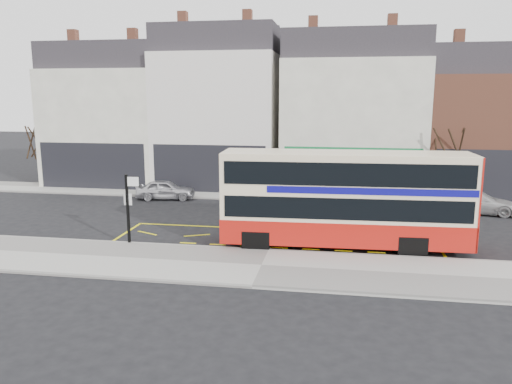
% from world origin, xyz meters
% --- Properties ---
extents(ground, '(120.00, 120.00, 0.00)m').
position_xyz_m(ground, '(0.00, 0.00, 0.00)').
color(ground, black).
rests_on(ground, ground).
extents(pavement, '(40.00, 4.00, 0.15)m').
position_xyz_m(pavement, '(0.00, -2.30, 0.07)').
color(pavement, '#A8A69F').
rests_on(pavement, ground).
extents(kerb, '(40.00, 0.15, 0.15)m').
position_xyz_m(kerb, '(0.00, -0.38, 0.07)').
color(kerb, gray).
rests_on(kerb, ground).
extents(far_pavement, '(50.00, 3.00, 0.15)m').
position_xyz_m(far_pavement, '(0.00, 11.00, 0.07)').
color(far_pavement, '#A8A69F').
rests_on(far_pavement, ground).
extents(road_markings, '(14.00, 3.40, 0.01)m').
position_xyz_m(road_markings, '(0.00, 1.60, 0.01)').
color(road_markings, yellow).
rests_on(road_markings, ground).
extents(terrace_far_left, '(8.00, 8.01, 10.80)m').
position_xyz_m(terrace_far_left, '(-13.50, 14.99, 4.82)').
color(terrace_far_left, white).
rests_on(terrace_far_left, ground).
extents(terrace_left, '(8.00, 8.01, 11.80)m').
position_xyz_m(terrace_left, '(-5.50, 14.99, 5.32)').
color(terrace_left, silver).
rests_on(terrace_left, ground).
extents(terrace_green_shop, '(9.00, 8.01, 11.30)m').
position_xyz_m(terrace_green_shop, '(3.50, 14.99, 5.07)').
color(terrace_green_shop, white).
rests_on(terrace_green_shop, ground).
extents(terrace_right, '(9.00, 8.01, 10.30)m').
position_xyz_m(terrace_right, '(12.50, 14.99, 4.57)').
color(terrace_right, '#9B563E').
rests_on(terrace_right, ground).
extents(double_decker_bus, '(10.19, 2.72, 4.04)m').
position_xyz_m(double_decker_bus, '(3.02, 0.83, 2.12)').
color(double_decker_bus, beige).
rests_on(double_decker_bus, ground).
extents(bus_stop_post, '(0.73, 0.13, 2.93)m').
position_xyz_m(bus_stop_post, '(-5.94, -0.39, 1.92)').
color(bus_stop_post, black).
rests_on(bus_stop_post, pavement).
extents(car_silver, '(3.74, 1.93, 1.22)m').
position_xyz_m(car_silver, '(-7.75, 9.08, 0.61)').
color(car_silver, silver).
rests_on(car_silver, ground).
extents(car_grey, '(4.35, 2.01, 1.38)m').
position_xyz_m(car_grey, '(-0.26, 9.46, 0.69)').
color(car_grey, '#494B52').
rests_on(car_grey, ground).
extents(car_white, '(4.57, 2.46, 1.26)m').
position_xyz_m(car_white, '(10.10, 8.40, 0.63)').
color(car_white, beige).
rests_on(car_white, ground).
extents(street_tree_left, '(2.49, 2.49, 5.38)m').
position_xyz_m(street_tree_left, '(-18.04, 12.29, 3.67)').
color(street_tree_left, '#2F1F15').
rests_on(street_tree_left, ground).
extents(street_tree_right, '(2.64, 2.64, 5.71)m').
position_xyz_m(street_tree_right, '(8.95, 10.73, 3.89)').
color(street_tree_right, '#2F1F15').
rests_on(street_tree_right, ground).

